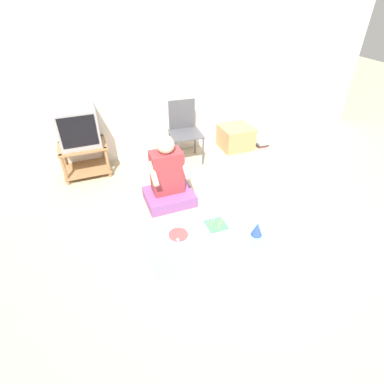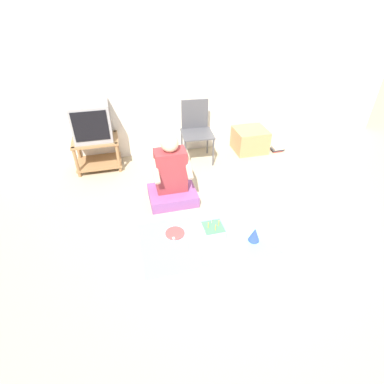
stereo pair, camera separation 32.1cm
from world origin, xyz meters
name	(u,v)px [view 1 (the left image)]	position (x,y,z in m)	size (l,w,h in m)	color
ground_plane	(244,232)	(0.00, 0.00, 0.00)	(16.00, 16.00, 0.00)	tan
wall_back	(178,64)	(0.00, 2.08, 1.27)	(6.40, 0.06, 2.55)	silver
tv_stand	(85,157)	(-1.44, 1.83, 0.26)	(0.61, 0.44, 0.44)	#997047
tv	(78,127)	(-1.44, 1.84, 0.69)	(0.49, 0.40, 0.49)	#99999E
folding_chair	(184,127)	(-0.03, 1.77, 0.49)	(0.46, 0.44, 0.85)	#4C4C51
cardboard_box_stack	(236,137)	(0.84, 1.80, 0.17)	(0.48, 0.44, 0.34)	tan
book_pile	(262,144)	(1.26, 1.66, 0.04)	(0.20, 0.13, 0.07)	#B72D28
person_seated	(168,179)	(-0.58, 0.83, 0.31)	(0.56, 0.45, 0.92)	#8C4C8C
party_cloth	(210,236)	(-0.36, 0.07, 0.00)	(1.38, 0.79, 0.01)	#7FC6E0
birthday_cake	(216,228)	(-0.28, 0.12, 0.05)	(0.21, 0.21, 0.17)	silver
party_hat_blue	(257,229)	(0.10, -0.08, 0.08)	(0.12, 0.12, 0.16)	blue
paper_plate	(178,234)	(-0.67, 0.21, 0.01)	(0.21, 0.21, 0.01)	#D84C4C
plastic_spoon_near	(178,241)	(-0.70, 0.12, 0.01)	(0.04, 0.15, 0.01)	white
plastic_spoon_far	(189,240)	(-0.59, 0.09, 0.01)	(0.04, 0.15, 0.01)	white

